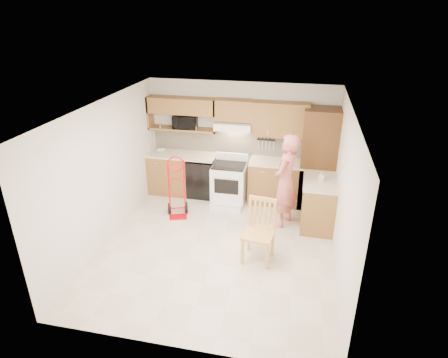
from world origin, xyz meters
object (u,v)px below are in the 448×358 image
(microwave, at_px, (185,122))
(dining_chair, at_px, (258,232))
(range, at_px, (229,182))
(hand_truck, at_px, (177,190))
(person, at_px, (286,181))

(microwave, bearing_deg, dining_chair, -57.65)
(microwave, xyz_separation_m, range, (1.05, -0.44, -1.12))
(hand_truck, bearing_deg, person, -14.95)
(microwave, bearing_deg, person, -32.22)
(person, height_order, dining_chair, person)
(range, xyz_separation_m, dining_chair, (0.88, -1.86, 0.02))
(hand_truck, bearing_deg, dining_chair, -51.03)
(microwave, distance_m, person, 2.58)
(range, relative_size, person, 0.57)
(microwave, height_order, hand_truck, microwave)
(person, bearing_deg, range, -95.73)
(person, distance_m, hand_truck, 2.14)
(person, bearing_deg, hand_truck, -66.08)
(range, bearing_deg, person, -26.26)
(microwave, xyz_separation_m, person, (2.25, -1.04, -0.72))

